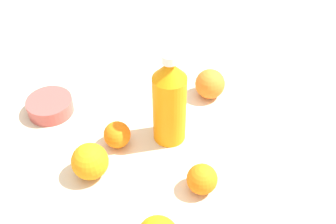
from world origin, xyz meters
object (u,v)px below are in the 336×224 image
orange_0 (117,135)px  orange_3 (90,161)px  orange_4 (210,84)px  orange_1 (202,179)px  water_bottle (168,101)px  ceramic_bowl (50,106)px

orange_0 → orange_3: orange_3 is taller
orange_4 → orange_0: bearing=68.9°
orange_3 → orange_1: bearing=-158.5°
orange_3 → orange_4: bearing=-105.2°
water_bottle → orange_4: water_bottle is taller
water_bottle → orange_3: bearing=-129.3°
water_bottle → orange_0: size_ratio=3.79×
orange_0 → ceramic_bowl: 0.22m
water_bottle → ceramic_bowl: bearing=-179.5°
orange_0 → orange_3: 0.10m
orange_3 → orange_0: bearing=-88.3°
orange_1 → orange_4: size_ratio=0.84×
orange_0 → ceramic_bowl: bearing=-0.4°
orange_1 → ceramic_bowl: bearing=-1.7°
orange_0 → ceramic_bowl: (0.22, -0.00, -0.01)m
water_bottle → orange_1: (-0.15, 0.10, -0.08)m
orange_1 → ceramic_bowl: size_ratio=0.57×
orange_0 → orange_3: bearing=91.7°
orange_0 → orange_1: (-0.23, 0.01, 0.00)m
water_bottle → ceramic_bowl: 0.33m
orange_3 → orange_4: (-0.10, -0.38, -0.00)m
water_bottle → ceramic_bowl: water_bottle is taller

